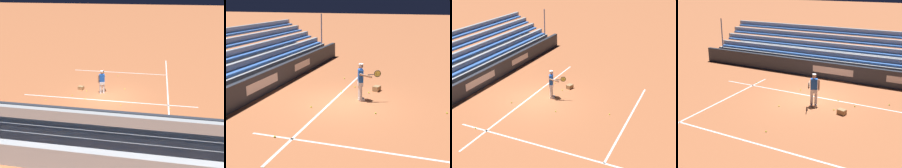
{
  "view_description": "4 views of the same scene",
  "coord_description": "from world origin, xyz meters",
  "views": [
    {
      "loc": [
        3.14,
        -16.3,
        7.53
      ],
      "look_at": [
        0.3,
        -0.1,
        1.08
      ],
      "focal_mm": 42.0,
      "sensor_mm": 36.0,
      "label": 1
    },
    {
      "loc": [
        12.71,
        3.91,
        4.55
      ],
      "look_at": [
        0.43,
        -0.08,
        0.97
      ],
      "focal_mm": 50.0,
      "sensor_mm": 36.0,
      "label": 2
    },
    {
      "loc": [
        14.35,
        8.44,
        8.06
      ],
      "look_at": [
        -0.51,
        1.52,
        1.06
      ],
      "focal_mm": 50.0,
      "sensor_mm": 36.0,
      "label": 3
    },
    {
      "loc": [
        -6.61,
        14.72,
        6.29
      ],
      "look_at": [
        0.5,
        1.32,
        1.2
      ],
      "focal_mm": 50.0,
      "sensor_mm": 36.0,
      "label": 4
    }
  ],
  "objects": [
    {
      "name": "back_wall_sponsor_board",
      "position": [
        -0.01,
        -4.06,
        0.55
      ],
      "size": [
        21.51,
        0.25,
        1.1
      ],
      "color": "#2D333D",
      "rests_on": "ground"
    },
    {
      "name": "court_sideline_white",
      "position": [
        4.11,
        4.0,
        0.0
      ],
      "size": [
        0.1,
        12.0,
        0.01
      ],
      "primitive_type": "cube",
      "color": "white",
      "rests_on": "ground"
    },
    {
      "name": "ground_plane",
      "position": [
        0.0,
        0.0,
        0.0
      ],
      "size": [
        160.0,
        160.0,
        0.0
      ],
      "primitive_type": "plane",
      "color": "#B7663D"
    },
    {
      "name": "tennis_ball_stray_back",
      "position": [
        1.06,
        -1.08,
        0.03
      ],
      "size": [
        0.07,
        0.07,
        0.07
      ],
      "primitive_type": "sphere",
      "color": "#CCE533",
      "rests_on": "ground"
    },
    {
      "name": "court_baseline_white",
      "position": [
        0.0,
        -0.5,
        0.0
      ],
      "size": [
        12.0,
        0.1,
        0.01
      ],
      "primitive_type": "cube",
      "color": "white",
      "rests_on": "ground"
    },
    {
      "name": "tennis_player",
      "position": [
        -0.57,
        0.7,
        0.89
      ],
      "size": [
        0.58,
        1.07,
        1.71
      ],
      "color": "silver",
      "rests_on": "ground"
    },
    {
      "name": "tennis_ball_toward_net",
      "position": [
        -1.76,
        0.82,
        0.03
      ],
      "size": [
        0.07,
        0.07,
        0.07
      ],
      "primitive_type": "sphere",
      "color": "#CCE533",
      "rests_on": "ground"
    },
    {
      "name": "tennis_ball_far_right",
      "position": [
        0.95,
        1.7,
        0.03
      ],
      "size": [
        0.07,
        0.07,
        0.07
      ],
      "primitive_type": "sphere",
      "color": "#CCE533",
      "rests_on": "ground"
    },
    {
      "name": "tennis_ball_near_player",
      "position": [
        -1.5,
        -0.52,
        0.03
      ],
      "size": [
        0.07,
        0.07,
        0.07
      ],
      "primitive_type": "sphere",
      "color": "#CCE533",
      "rests_on": "ground"
    },
    {
      "name": "ball_box_cardboard",
      "position": [
        -2.26,
        1.11,
        0.13
      ],
      "size": [
        0.46,
        0.39,
        0.26
      ],
      "primitive_type": "cube",
      "rotation": [
        0.0,
        0.0,
        -0.25
      ],
      "color": "#A87F51",
      "rests_on": "ground"
    },
    {
      "name": "tennis_ball_by_box",
      "position": [
        0.02,
        4.46,
        0.03
      ],
      "size": [
        0.07,
        0.07,
        0.07
      ],
      "primitive_type": "sphere",
      "color": "#CCE533",
      "rests_on": "ground"
    },
    {
      "name": "tennis_ball_midcourt",
      "position": [
        4.19,
        -1.1,
        0.03
      ],
      "size": [
        0.07,
        0.07,
        0.07
      ],
      "primitive_type": "sphere",
      "color": "#CCE533",
      "rests_on": "ground"
    },
    {
      "name": "tennis_ball_on_baseline",
      "position": [
        -2.56,
        -0.11,
        0.03
      ],
      "size": [
        0.07,
        0.07,
        0.07
      ],
      "primitive_type": "sphere",
      "color": "#CCE533",
      "rests_on": "ground"
    },
    {
      "name": "court_service_line_white",
      "position": [
        0.0,
        5.5,
        0.0
      ],
      "size": [
        8.22,
        0.1,
        0.01
      ],
      "primitive_type": "cube",
      "color": "white",
      "rests_on": "ground"
    },
    {
      "name": "tennis_ball_far_left",
      "position": [
        -4.1,
        -1.16,
        0.03
      ],
      "size": [
        0.07,
        0.07,
        0.07
      ],
      "primitive_type": "sphere",
      "color": "#CCE533",
      "rests_on": "ground"
    },
    {
      "name": "bleacher_stand",
      "position": [
        0.0,
        -6.29,
        0.76
      ],
      "size": [
        20.43,
        3.2,
        3.4
      ],
      "color": "#9EA3A8",
      "rests_on": "ground"
    }
  ]
}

